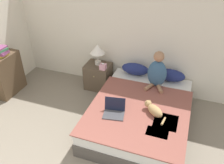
# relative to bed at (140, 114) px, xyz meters

# --- Properties ---
(wall_back) EXTENTS (5.92, 0.05, 2.55)m
(wall_back) POSITION_rel_bed_xyz_m (-0.50, 1.13, 1.05)
(wall_back) COLOR silver
(wall_back) RESTS_ON ground_plane
(bed) EXTENTS (1.62, 2.12, 0.45)m
(bed) POSITION_rel_bed_xyz_m (0.00, 0.00, 0.00)
(bed) COLOR #4C4742
(bed) RESTS_ON ground_plane
(pillow_near) EXTENTS (0.55, 0.27, 0.23)m
(pillow_near) POSITION_rel_bed_xyz_m (-0.35, 0.91, 0.34)
(pillow_near) COLOR navy
(pillow_near) RESTS_ON bed
(pillow_far) EXTENTS (0.55, 0.27, 0.23)m
(pillow_far) POSITION_rel_bed_xyz_m (0.35, 0.91, 0.34)
(pillow_far) COLOR navy
(pillow_far) RESTS_ON bed
(person_sitting) EXTENTS (0.36, 0.35, 0.71)m
(person_sitting) POSITION_rel_bed_xyz_m (0.12, 0.62, 0.53)
(person_sitting) COLOR #33567A
(person_sitting) RESTS_ON bed
(cat_tabby) EXTENTS (0.38, 0.38, 0.17)m
(cat_tabby) POSITION_rel_bed_xyz_m (0.24, -0.18, 0.31)
(cat_tabby) COLOR tan
(cat_tabby) RESTS_ON bed
(laptop_open) EXTENTS (0.37, 0.33, 0.24)m
(laptop_open) POSITION_rel_bed_xyz_m (-0.35, -0.39, 0.28)
(laptop_open) COLOR #424247
(laptop_open) RESTS_ON bed
(nightstand) EXTENTS (0.52, 0.46, 0.55)m
(nightstand) POSITION_rel_bed_xyz_m (-1.14, 0.84, 0.05)
(nightstand) COLOR brown
(nightstand) RESTS_ON ground_plane
(table_lamp) EXTENTS (0.31, 0.31, 0.45)m
(table_lamp) POSITION_rel_bed_xyz_m (-1.15, 0.87, 0.66)
(table_lamp) COLOR beige
(table_lamp) RESTS_ON nightstand
(tissue_box) EXTENTS (0.12, 0.12, 0.14)m
(tissue_box) POSITION_rel_bed_xyz_m (-0.97, 0.71, 0.38)
(tissue_box) COLOR #E09EB2
(tissue_box) RESTS_ON nightstand
(bookshelf) EXTENTS (0.25, 0.67, 0.86)m
(bookshelf) POSITION_rel_bed_xyz_m (-2.80, 0.04, 0.21)
(bookshelf) COLOR brown
(bookshelf) RESTS_ON ground_plane
(book_stack_top) EXTENTS (0.22, 0.25, 0.18)m
(book_stack_top) POSITION_rel_bed_xyz_m (-2.80, 0.04, 0.73)
(book_stack_top) COLOR gold
(book_stack_top) RESTS_ON bookshelf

